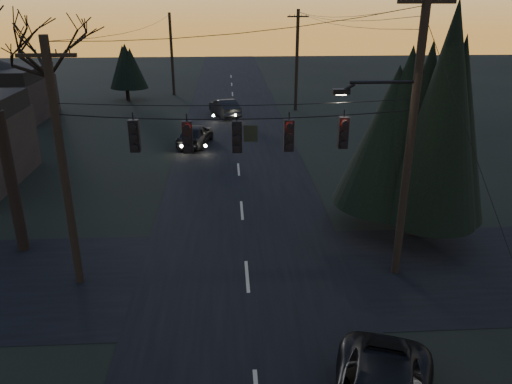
{
  "coord_description": "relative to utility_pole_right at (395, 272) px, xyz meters",
  "views": [
    {
      "loc": [
        -0.61,
        -5.79,
        9.59
      ],
      "look_at": [
        0.3,
        9.55,
        3.51
      ],
      "focal_mm": 35.0,
      "sensor_mm": 36.0,
      "label": 1
    }
  ],
  "objects": [
    {
      "name": "main_road",
      "position": [
        -5.5,
        10.0,
        0.01
      ],
      "size": [
        8.0,
        120.0,
        0.02
      ],
      "primitive_type": "cube",
      "color": "black",
      "rests_on": "ground"
    },
    {
      "name": "cross_road",
      "position": [
        -5.5,
        0.0,
        0.01
      ],
      "size": [
        60.0,
        7.0,
        0.02
      ],
      "primitive_type": "cube",
      "color": "black",
      "rests_on": "ground"
    },
    {
      "name": "utility_pole_right",
      "position": [
        0.0,
        0.0,
        0.0
      ],
      "size": [
        5.0,
        0.3,
        10.0
      ],
      "primitive_type": null,
      "color": "black",
      "rests_on": "ground"
    },
    {
      "name": "utility_pole_left",
      "position": [
        -11.5,
        0.0,
        0.0
      ],
      "size": [
        1.8,
        0.3,
        8.5
      ],
      "primitive_type": null,
      "color": "black",
      "rests_on": "ground"
    },
    {
      "name": "utility_pole_far_r",
      "position": [
        0.0,
        28.0,
        0.0
      ],
      "size": [
        1.8,
        0.3,
        8.5
      ],
      "primitive_type": null,
      "color": "black",
      "rests_on": "ground"
    },
    {
      "name": "utility_pole_far_l",
      "position": [
        -11.5,
        36.0,
        0.0
      ],
      "size": [
        0.3,
        0.3,
        8.0
      ],
      "primitive_type": null,
      "color": "black",
      "rests_on": "ground"
    },
    {
      "name": "span_signal_assembly",
      "position": [
        -5.74,
        0.0,
        5.33
      ],
      "size": [
        11.5,
        0.44,
        1.48
      ],
      "color": "black",
      "rests_on": "ground"
    },
    {
      "name": "evergreen_right",
      "position": [
        1.73,
        3.03,
        4.86
      ],
      "size": [
        4.84,
        4.84,
        8.52
      ],
      "color": "black",
      "rests_on": "ground"
    },
    {
      "name": "bare_tree_dist",
      "position": [
        -18.84,
        21.5,
        5.67
      ],
      "size": [
        6.55,
        6.55,
        8.11
      ],
      "color": "black",
      "rests_on": "ground"
    },
    {
      "name": "evergreen_dist",
      "position": [
        -15.73,
        33.49,
        3.32
      ],
      "size": [
        3.38,
        3.38,
        5.46
      ],
      "color": "black",
      "rests_on": "ground"
    },
    {
      "name": "sedan_oncoming_a",
      "position": [
        -8.29,
        17.31,
        0.74
      ],
      "size": [
        2.65,
        4.61,
        1.48
      ],
      "primitive_type": "imported",
      "rotation": [
        0.0,
        0.0,
        2.92
      ],
      "color": "black",
      "rests_on": "ground"
    },
    {
      "name": "sedan_oncoming_b",
      "position": [
        -6.3,
        26.06,
        0.71
      ],
      "size": [
        2.85,
        4.58,
        1.43
      ],
      "primitive_type": "imported",
      "rotation": [
        0.0,
        0.0,
        3.48
      ],
      "color": "black",
      "rests_on": "ground"
    }
  ]
}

